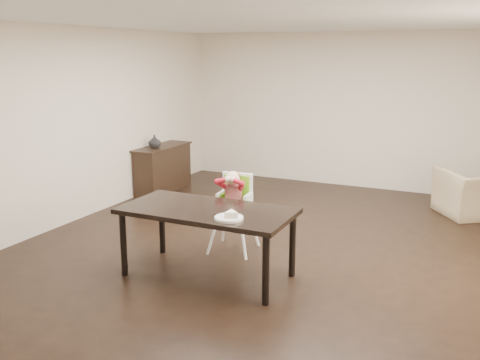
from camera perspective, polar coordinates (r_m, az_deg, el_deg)
The scene contains 8 objects.
ground at distance 6.66m, azimuth 3.85°, elevation -7.15°, with size 7.00×7.00×0.00m, color black.
room_walls at distance 6.25m, azimuth 4.12°, elevation 8.98°, with size 6.02×7.02×2.71m.
dining_table at distance 5.62m, azimuth -3.50°, elevation -3.83°, with size 1.80×0.90×0.75m.
high_chair at distance 6.35m, azimuth -0.64°, elevation -1.55°, with size 0.45×0.45×0.98m.
plate at distance 5.23m, azimuth -1.10°, elevation -3.91°, with size 0.29×0.29×0.08m.
armchair at distance 8.52m, azimuth 24.21°, elevation -0.51°, with size 1.05×0.68×0.92m, color tan.
sideboard at distance 9.29m, azimuth -8.22°, elevation 1.23°, with size 0.44×1.26×0.79m.
vase at distance 9.02m, azimuth -9.09°, elevation 4.05°, with size 0.21×0.22×0.21m, color #99999E.
Camera 1 is at (2.24, -5.82, 2.33)m, focal length 40.00 mm.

